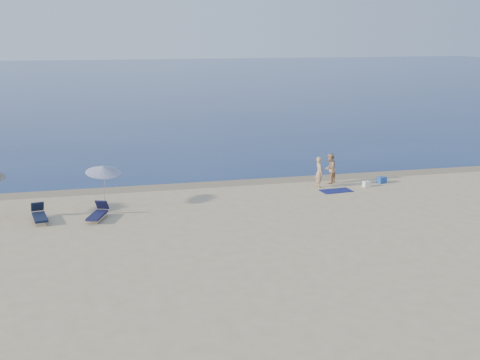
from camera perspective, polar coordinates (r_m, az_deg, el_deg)
The scene contains 11 objects.
ground at distance 16.96m, azimuth 15.55°, elevation -15.95°, with size 160.00×160.00×0.00m, color #C9B086.
sea at distance 113.27m, azimuth -9.87°, elevation 9.46°, with size 240.00×160.00×0.01m, color #0D2152.
wet_sand_strip at distance 34.02m, azimuth -0.32°, elevation -0.24°, with size 240.00×1.60×0.00m, color #847254.
person_left at distance 33.09m, azimuth 7.52°, elevation 0.75°, with size 0.62×0.41×1.70m, color tan.
person_right at distance 34.08m, azimuth 8.53°, elevation 1.09°, with size 0.82×0.64×1.69m, color tan.
beach_towel at distance 32.62m, azimuth 9.09°, elevation -1.02°, with size 1.66×0.92×0.03m, color #101552.
white_bag at distance 33.82m, azimuth 11.90°, elevation -0.37°, with size 0.35×0.30×0.30m, color white.
blue_cooler at distance 34.84m, azimuth 13.28°, elevation 0.01°, with size 0.49×0.35×0.35m, color #1D49A0.
umbrella_near at distance 29.50m, azimuth -12.83°, elevation 0.97°, with size 2.16×2.18×2.22m.
lounger_left at distance 28.53m, azimuth -18.49°, elevation -3.19°, with size 0.87×1.80×0.76m.
lounger_right at distance 28.09m, azimuth -13.32°, elevation -3.10°, with size 1.09×1.79×0.75m.
Camera 1 is at (-7.58, -12.71, 8.29)m, focal length 45.00 mm.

